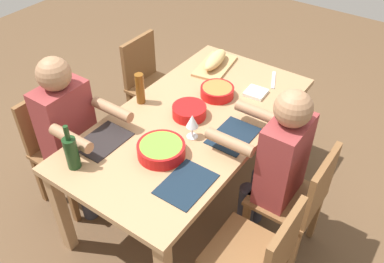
{
  "coord_description": "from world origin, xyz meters",
  "views": [
    {
      "loc": [
        1.73,
        1.22,
        2.37
      ],
      "look_at": [
        0.0,
        0.0,
        0.63
      ],
      "focal_mm": 38.38,
      "sensor_mm": 36.0,
      "label": 1
    }
  ],
  "objects_px": {
    "chair_near_right": "(59,143)",
    "diner_near_right": "(71,129)",
    "beer_bottle": "(140,89)",
    "diner_far_center": "(276,160)",
    "serving_bowl_fruit": "(217,91)",
    "napkin_stack": "(256,93)",
    "wine_glass": "(192,122)",
    "cutting_board": "(215,66)",
    "chair_far_right": "(261,256)",
    "dining_table": "(192,128)",
    "bread_loaf": "(215,60)",
    "chair_far_center": "(299,198)",
    "chair_near_left": "(149,81)",
    "serving_bowl_salad": "(161,149)",
    "serving_bowl_greens": "(189,111)",
    "wine_bottle": "(71,152)"
  },
  "relations": [
    {
      "from": "chair_far_right",
      "to": "wine_bottle",
      "type": "distance_m",
      "value": 1.17
    },
    {
      "from": "wine_bottle",
      "to": "chair_far_right",
      "type": "bearing_deg",
      "value": 103.01
    },
    {
      "from": "chair_far_center",
      "to": "serving_bowl_fruit",
      "type": "xyz_separation_m",
      "value": [
        -0.31,
        -0.8,
        0.3
      ]
    },
    {
      "from": "serving_bowl_salad",
      "to": "chair_far_center",
      "type": "bearing_deg",
      "value": 117.72
    },
    {
      "from": "wine_bottle",
      "to": "wine_glass",
      "type": "relative_size",
      "value": 1.75
    },
    {
      "from": "serving_bowl_greens",
      "to": "beer_bottle",
      "type": "height_order",
      "value": "beer_bottle"
    },
    {
      "from": "serving_bowl_fruit",
      "to": "bread_loaf",
      "type": "xyz_separation_m",
      "value": [
        -0.32,
        -0.22,
        0.02
      ]
    },
    {
      "from": "serving_bowl_greens",
      "to": "diner_near_right",
      "type": "bearing_deg",
      "value": -48.75
    },
    {
      "from": "chair_near_right",
      "to": "bread_loaf",
      "type": "xyz_separation_m",
      "value": [
        -1.13,
        0.57,
        0.32
      ]
    },
    {
      "from": "diner_far_center",
      "to": "cutting_board",
      "type": "xyz_separation_m",
      "value": [
        -0.63,
        -0.84,
        0.05
      ]
    },
    {
      "from": "chair_far_center",
      "to": "chair_near_left",
      "type": "bearing_deg",
      "value": -107.34
    },
    {
      "from": "serving_bowl_greens",
      "to": "bread_loaf",
      "type": "height_order",
      "value": "bread_loaf"
    },
    {
      "from": "chair_far_center",
      "to": "chair_near_left",
      "type": "distance_m",
      "value": 1.66
    },
    {
      "from": "chair_far_right",
      "to": "dining_table",
      "type": "bearing_deg",
      "value": -121.99
    },
    {
      "from": "cutting_board",
      "to": "serving_bowl_greens",
      "type": "bearing_deg",
      "value": 17.67
    },
    {
      "from": "chair_far_center",
      "to": "napkin_stack",
      "type": "distance_m",
      "value": 0.81
    },
    {
      "from": "chair_near_right",
      "to": "diner_near_right",
      "type": "relative_size",
      "value": 0.71
    },
    {
      "from": "cutting_board",
      "to": "wine_glass",
      "type": "height_order",
      "value": "wine_glass"
    },
    {
      "from": "chair_near_left",
      "to": "serving_bowl_fruit",
      "type": "relative_size",
      "value": 3.65
    },
    {
      "from": "beer_bottle",
      "to": "diner_far_center",
      "type": "bearing_deg",
      "value": 92.9
    },
    {
      "from": "serving_bowl_salad",
      "to": "chair_near_left",
      "type": "bearing_deg",
      "value": -136.16
    },
    {
      "from": "chair_near_left",
      "to": "serving_bowl_greens",
      "type": "relative_size",
      "value": 3.81
    },
    {
      "from": "chair_far_right",
      "to": "wine_bottle",
      "type": "relative_size",
      "value": 2.93
    },
    {
      "from": "serving_bowl_fruit",
      "to": "cutting_board",
      "type": "xyz_separation_m",
      "value": [
        -0.32,
        -0.22,
        -0.03
      ]
    },
    {
      "from": "diner_near_right",
      "to": "beer_bottle",
      "type": "distance_m",
      "value": 0.52
    },
    {
      "from": "dining_table",
      "to": "chair_far_right",
      "type": "xyz_separation_m",
      "value": [
        0.5,
        0.79,
        -0.18
      ]
    },
    {
      "from": "serving_bowl_greens",
      "to": "serving_bowl_fruit",
      "type": "bearing_deg",
      "value": 175.43
    },
    {
      "from": "dining_table",
      "to": "chair_far_right",
      "type": "bearing_deg",
      "value": 58.01
    },
    {
      "from": "chair_far_center",
      "to": "serving_bowl_fruit",
      "type": "relative_size",
      "value": 3.65
    },
    {
      "from": "dining_table",
      "to": "wine_glass",
      "type": "xyz_separation_m",
      "value": [
        0.15,
        0.11,
        0.2
      ]
    },
    {
      "from": "serving_bowl_fruit",
      "to": "wine_bottle",
      "type": "bearing_deg",
      "value": -14.89
    },
    {
      "from": "diner_near_right",
      "to": "wine_glass",
      "type": "distance_m",
      "value": 0.81
    },
    {
      "from": "dining_table",
      "to": "cutting_board",
      "type": "bearing_deg",
      "value": -160.17
    },
    {
      "from": "chair_far_right",
      "to": "beer_bottle",
      "type": "xyz_separation_m",
      "value": [
        -0.44,
        -1.18,
        0.37
      ]
    },
    {
      "from": "chair_near_right",
      "to": "napkin_stack",
      "type": "relative_size",
      "value": 6.07
    },
    {
      "from": "chair_far_right",
      "to": "serving_bowl_fruit",
      "type": "relative_size",
      "value": 3.65
    },
    {
      "from": "beer_bottle",
      "to": "chair_far_center",
      "type": "bearing_deg",
      "value": 92.45
    },
    {
      "from": "beer_bottle",
      "to": "diner_near_right",
      "type": "bearing_deg",
      "value": -26.29
    },
    {
      "from": "chair_near_right",
      "to": "diner_near_right",
      "type": "bearing_deg",
      "value": 90.0
    },
    {
      "from": "dining_table",
      "to": "serving_bowl_greens",
      "type": "height_order",
      "value": "serving_bowl_greens"
    },
    {
      "from": "serving_bowl_salad",
      "to": "wine_bottle",
      "type": "height_order",
      "value": "wine_bottle"
    },
    {
      "from": "serving_bowl_fruit",
      "to": "beer_bottle",
      "type": "relative_size",
      "value": 1.06
    },
    {
      "from": "diner_near_right",
      "to": "beer_bottle",
      "type": "relative_size",
      "value": 5.45
    },
    {
      "from": "dining_table",
      "to": "napkin_stack",
      "type": "height_order",
      "value": "napkin_stack"
    },
    {
      "from": "cutting_board",
      "to": "diner_near_right",
      "type": "bearing_deg",
      "value": -18.73
    },
    {
      "from": "serving_bowl_fruit",
      "to": "napkin_stack",
      "type": "bearing_deg",
      "value": 129.73
    },
    {
      "from": "diner_near_right",
      "to": "cutting_board",
      "type": "relative_size",
      "value": 3.0
    },
    {
      "from": "beer_bottle",
      "to": "wine_glass",
      "type": "bearing_deg",
      "value": 78.63
    },
    {
      "from": "dining_table",
      "to": "diner_far_center",
      "type": "distance_m",
      "value": 0.61
    },
    {
      "from": "dining_table",
      "to": "chair_far_center",
      "type": "height_order",
      "value": "chair_far_center"
    }
  ]
}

